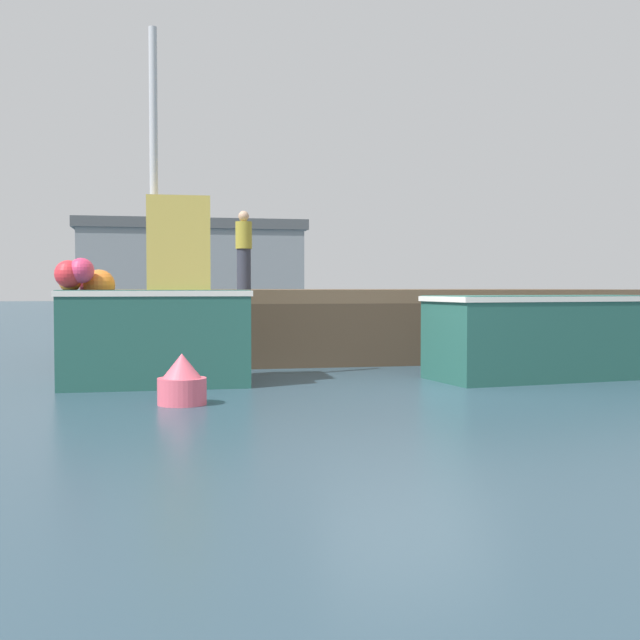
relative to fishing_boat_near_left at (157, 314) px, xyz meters
The scene contains 8 objects.
ground 3.88m from the fishing_boat_near_left, 20.37° to the right, with size 120.00×160.00×0.10m.
pier 6.82m from the fishing_boat_near_left, 46.94° to the left, with size 11.17×6.94×1.41m.
fishing_boat_near_left is the anchor object (origin of this frame).
fishing_boat_near_right 6.08m from the fishing_boat_near_left, ahead, with size 3.92×1.99×1.32m.
rowboat 7.12m from the fishing_boat_near_left, ahead, with size 1.69×1.03×0.47m.
dockworker 4.93m from the fishing_boat_near_left, 67.93° to the left, with size 0.34×0.34×1.61m.
warehouse 29.14m from the fishing_boat_near_left, 86.24° to the left, with size 11.12×5.08×4.75m.
mooring_buoy_foreground 2.29m from the fishing_boat_near_left, 82.39° to the right, with size 0.60×0.60×0.63m.
Camera 1 is at (-3.58, -10.99, 1.44)m, focal length 45.76 mm.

